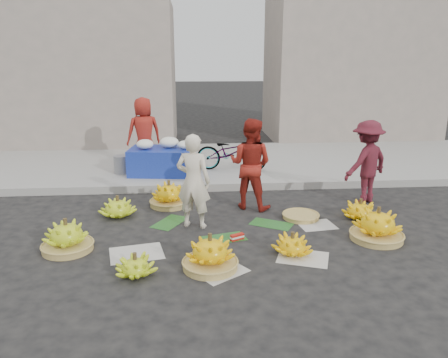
{
  "coord_description": "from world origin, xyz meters",
  "views": [
    {
      "loc": [
        -0.54,
        -6.04,
        2.56
      ],
      "look_at": [
        -0.03,
        0.51,
        0.7
      ],
      "focal_mm": 35.0,
      "sensor_mm": 36.0,
      "label": 1
    }
  ],
  "objects": [
    {
      "name": "banana_bunch_3",
      "position": [
        0.78,
        -0.79,
        0.14
      ],
      "size": [
        0.51,
        0.51,
        0.32
      ],
      "rotation": [
        0.0,
        0.0,
        -0.04
      ],
      "color": "yellow",
      "rests_on": "ground"
    },
    {
      "name": "banana_leaves",
      "position": [
        -0.1,
        0.2,
        0.0
      ],
      "size": [
        2.0,
        1.0,
        0.0
      ],
      "primitive_type": null,
      "color": "#1C541D",
      "rests_on": "ground"
    },
    {
      "name": "banana_bunch_5",
      "position": [
        2.18,
        0.43,
        0.15
      ],
      "size": [
        0.62,
        0.62,
        0.34
      ],
      "rotation": [
        0.0,
        0.0,
        -0.18
      ],
      "color": "yellow",
      "rests_on": "ground"
    },
    {
      "name": "flower_vendor",
      "position": [
        -1.58,
        3.76,
        0.9
      ],
      "size": [
        0.89,
        0.73,
        1.57
      ],
      "primitive_type": "imported",
      "rotation": [
        0.0,
        0.0,
        3.49
      ],
      "color": "#A52619",
      "rests_on": "sidewalk"
    },
    {
      "name": "man_striped",
      "position": [
        2.55,
        1.23,
        0.75
      ],
      "size": [
        1.11,
        0.95,
        1.49
      ],
      "primitive_type": "imported",
      "rotation": [
        0.0,
        0.0,
        3.65
      ],
      "color": "maroon",
      "rests_on": "ground"
    },
    {
      "name": "incense_stack",
      "position": [
        0.1,
        -0.27,
        0.05
      ],
      "size": [
        0.21,
        0.15,
        0.08
      ],
      "primitive_type": "cube",
      "rotation": [
        0.0,
        0.0,
        0.48
      ],
      "color": "#B11C12",
      "rests_on": "ground"
    },
    {
      "name": "building_left",
      "position": [
        -4.0,
        7.2,
        2.0
      ],
      "size": [
        6.0,
        3.0,
        4.0
      ],
      "primitive_type": "cube",
      "color": "gray",
      "rests_on": "sidewalk"
    },
    {
      "name": "building_right",
      "position": [
        4.5,
        7.7,
        2.5
      ],
      "size": [
        5.0,
        3.0,
        5.0
      ],
      "primitive_type": "cube",
      "color": "gray",
      "rests_on": "sidewalk"
    },
    {
      "name": "banana_bunch_2",
      "position": [
        -0.33,
        -1.1,
        0.2
      ],
      "size": [
        0.77,
        0.77,
        0.47
      ],
      "rotation": [
        0.0,
        0.0,
        -0.35
      ],
      "color": "#A48745",
      "rests_on": "ground"
    },
    {
      "name": "flower_table",
      "position": [
        -1.15,
        3.06,
        0.44
      ],
      "size": [
        1.43,
        0.99,
        0.77
      ],
      "rotation": [
        0.0,
        0.0,
        -0.13
      ],
      "color": "navy",
      "rests_on": "sidewalk"
    },
    {
      "name": "curb",
      "position": [
        0.0,
        2.2,
        0.07
      ],
      "size": [
        40.0,
        0.25,
        0.15
      ],
      "primitive_type": "cube",
      "color": "gray",
      "rests_on": "ground"
    },
    {
      "name": "ground",
      "position": [
        0.0,
        0.0,
        0.0
      ],
      "size": [
        80.0,
        80.0,
        0.0
      ],
      "primitive_type": "plane",
      "color": "black",
      "rests_on": "ground"
    },
    {
      "name": "vendor_cream",
      "position": [
        -0.51,
        0.31,
        0.73
      ],
      "size": [
        0.62,
        0.5,
        1.46
      ],
      "primitive_type": "imported",
      "rotation": [
        0.0,
        0.0,
        2.82
      ],
      "color": "silver",
      "rests_on": "ground"
    },
    {
      "name": "bicycle",
      "position": [
        0.34,
        3.25,
        0.53
      ],
      "size": [
        0.87,
        1.63,
        0.81
      ],
      "primitive_type": "imported",
      "rotation": [
        0.0,
        0.0,
        1.35
      ],
      "color": "gray",
      "rests_on": "sidewalk"
    },
    {
      "name": "banana_bunch_4",
      "position": [
        2.11,
        -0.4,
        0.22
      ],
      "size": [
        0.74,
        0.74,
        0.5
      ],
      "rotation": [
        0.0,
        0.0,
        0.0
      ],
      "color": "#A48745",
      "rests_on": "ground"
    },
    {
      "name": "banana_bunch_1",
      "position": [
        -1.24,
        -1.22,
        0.12
      ],
      "size": [
        0.48,
        0.48,
        0.3
      ],
      "rotation": [
        0.0,
        0.0,
        -0.08
      ],
      "color": "#97BE1B",
      "rests_on": "ground"
    },
    {
      "name": "vendor_red",
      "position": [
        0.47,
        1.12,
        0.78
      ],
      "size": [
        0.95,
        0.88,
        1.56
      ],
      "primitive_type": "imported",
      "rotation": [
        0.0,
        0.0,
        2.65
      ],
      "color": "#A52619",
      "rests_on": "ground"
    },
    {
      "name": "banana_bunch_6",
      "position": [
        -1.76,
        0.84,
        0.16
      ],
      "size": [
        0.61,
        0.61,
        0.36
      ],
      "rotation": [
        0.0,
        0.0,
        -0.05
      ],
      "color": "#97BE1B",
      "rests_on": "ground"
    },
    {
      "name": "banana_bunch_7",
      "position": [
        -0.94,
        1.33,
        0.2
      ],
      "size": [
        0.68,
        0.68,
        0.46
      ],
      "rotation": [
        0.0,
        0.0,
        0.14
      ],
      "color": "#A48745",
      "rests_on": "ground"
    },
    {
      "name": "banana_bunch_0",
      "position": [
        -2.25,
        -0.42,
        0.2
      ],
      "size": [
        0.68,
        0.68,
        0.46
      ],
      "rotation": [
        0.0,
        0.0,
        0.11
      ],
      "color": "#A48745",
      "rests_on": "ground"
    },
    {
      "name": "sidewalk",
      "position": [
        0.0,
        4.3,
        0.06
      ],
      "size": [
        40.0,
        4.0,
        0.12
      ],
      "primitive_type": "cube",
      "color": "gray",
      "rests_on": "ground"
    },
    {
      "name": "newspaper_scatter",
      "position": [
        0.0,
        -0.8,
        0.0
      ],
      "size": [
        3.2,
        1.8,
        0.0
      ],
      "primitive_type": null,
      "color": "beige",
      "rests_on": "ground"
    },
    {
      "name": "basket_spare",
      "position": [
        1.23,
        0.53,
        0.03
      ],
      "size": [
        0.74,
        0.74,
        0.07
      ],
      "primitive_type": "cylinder",
      "rotation": [
        0.0,
        0.0,
        -0.34
      ],
      "color": "#A48745",
      "rests_on": "ground"
    },
    {
      "name": "grey_bucket",
      "position": [
        -2.03,
        3.2,
        0.31
      ],
      "size": [
        0.34,
        0.34,
        0.38
      ],
      "primitive_type": "cylinder",
      "color": "slate",
      "rests_on": "sidewalk"
    }
  ]
}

